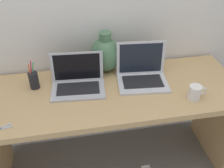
# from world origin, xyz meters

# --- Properties ---
(ground_plane) EXTENTS (6.00, 6.00, 0.00)m
(ground_plane) POSITION_xyz_m (0.00, 0.00, 0.00)
(ground_plane) COLOR slate
(back_wall) EXTENTS (4.40, 0.04, 2.40)m
(back_wall) POSITION_xyz_m (0.00, 0.35, 1.20)
(back_wall) COLOR silver
(back_wall) RESTS_ON ground
(desk) EXTENTS (1.69, 0.62, 0.74)m
(desk) POSITION_xyz_m (0.00, 0.00, 0.59)
(desk) COLOR tan
(desk) RESTS_ON ground
(laptop_left) EXTENTS (0.35, 0.25, 0.22)m
(laptop_left) POSITION_xyz_m (-0.21, 0.08, 0.80)
(laptop_left) COLOR #B2B2B7
(laptop_left) RESTS_ON desk
(laptop_right) EXTENTS (0.35, 0.28, 0.25)m
(laptop_right) POSITION_xyz_m (0.22, 0.09, 0.80)
(laptop_right) COLOR silver
(laptop_right) RESTS_ON desk
(green_vase) EXTENTS (0.21, 0.21, 0.29)m
(green_vase) POSITION_xyz_m (0.00, 0.25, 0.87)
(green_vase) COLOR #47704C
(green_vase) RESTS_ON desk
(coffee_mug) EXTENTS (0.11, 0.08, 0.09)m
(coffee_mug) POSITION_xyz_m (0.48, -0.17, 0.79)
(coffee_mug) COLOR white
(coffee_mug) RESTS_ON desk
(pen_cup) EXTENTS (0.06, 0.06, 0.19)m
(pen_cup) POSITION_xyz_m (-0.48, 0.12, 0.80)
(pen_cup) COLOR black
(pen_cup) RESTS_ON desk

